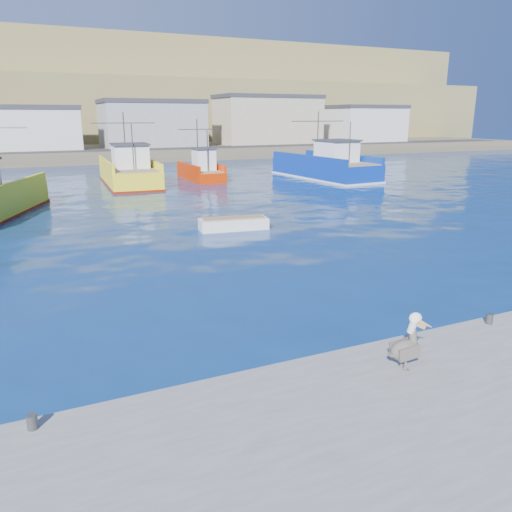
{
  "coord_description": "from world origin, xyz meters",
  "views": [
    {
      "loc": [
        -8.56,
        -12.65,
        6.23
      ],
      "look_at": [
        -1.47,
        2.88,
        1.43
      ],
      "focal_mm": 35.0,
      "sensor_mm": 36.0,
      "label": 1
    }
  ],
  "objects_px": {
    "boat_orange": "(201,170)",
    "skiff_mid": "(234,225)",
    "pelican": "(407,345)",
    "trawler_blue": "(326,167)",
    "trawler_yellow_b": "(129,172)"
  },
  "relations": [
    {
      "from": "trawler_yellow_b",
      "to": "boat_orange",
      "type": "bearing_deg",
      "value": 2.98
    },
    {
      "from": "trawler_blue",
      "to": "skiff_mid",
      "type": "bearing_deg",
      "value": -133.77
    },
    {
      "from": "trawler_yellow_b",
      "to": "pelican",
      "type": "relative_size",
      "value": 9.19
    },
    {
      "from": "pelican",
      "to": "trawler_blue",
      "type": "bearing_deg",
      "value": 60.34
    },
    {
      "from": "trawler_yellow_b",
      "to": "skiff_mid",
      "type": "height_order",
      "value": "trawler_yellow_b"
    },
    {
      "from": "skiff_mid",
      "to": "pelican",
      "type": "xyz_separation_m",
      "value": [
        -2.79,
        -17.68,
        0.83
      ]
    },
    {
      "from": "boat_orange",
      "to": "skiff_mid",
      "type": "distance_m",
      "value": 23.3
    },
    {
      "from": "trawler_blue",
      "to": "pelican",
      "type": "xyz_separation_m",
      "value": [
        -20.73,
        -36.4,
        -0.07
      ]
    },
    {
      "from": "trawler_blue",
      "to": "pelican",
      "type": "height_order",
      "value": "trawler_blue"
    },
    {
      "from": "trawler_yellow_b",
      "to": "boat_orange",
      "type": "distance_m",
      "value": 7.3
    },
    {
      "from": "skiff_mid",
      "to": "pelican",
      "type": "bearing_deg",
      "value": -98.98
    },
    {
      "from": "trawler_blue",
      "to": "boat_orange",
      "type": "bearing_deg",
      "value": 162.51
    },
    {
      "from": "trawler_yellow_b",
      "to": "skiff_mid",
      "type": "xyz_separation_m",
      "value": [
        1.62,
        -22.21,
        -0.84
      ]
    },
    {
      "from": "trawler_yellow_b",
      "to": "pelican",
      "type": "height_order",
      "value": "trawler_yellow_b"
    },
    {
      "from": "boat_orange",
      "to": "skiff_mid",
      "type": "height_order",
      "value": "boat_orange"
    }
  ]
}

